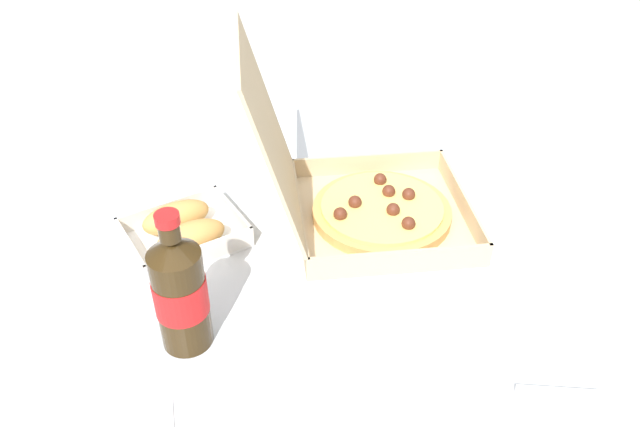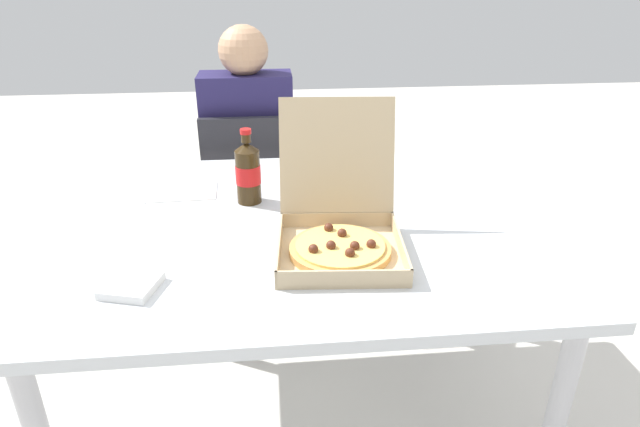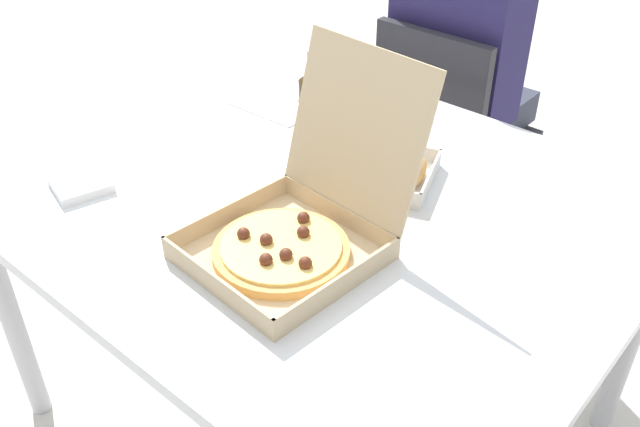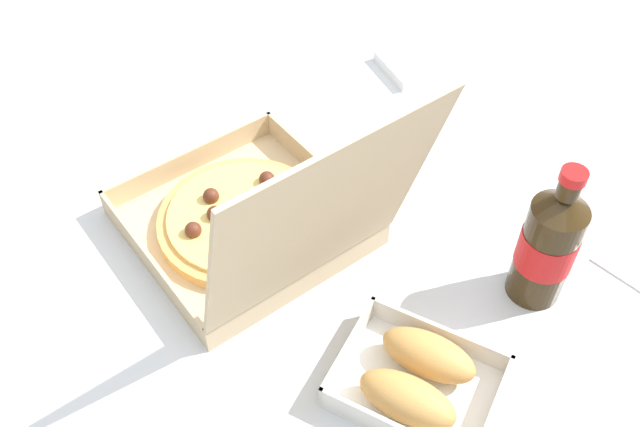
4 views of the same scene
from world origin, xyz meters
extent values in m
cube|color=silver|center=(0.00, 0.00, 0.69)|extent=(1.29, 1.07, 0.03)
cylinder|color=#B7B7BC|center=(-0.58, -0.46, 0.34)|extent=(0.05, 0.05, 0.68)
cube|color=tan|center=(0.09, -0.20, 0.71)|extent=(0.32, 0.32, 0.01)
cube|color=tan|center=(0.08, -0.35, 0.73)|extent=(0.30, 0.03, 0.04)
cube|color=tan|center=(-0.05, -0.19, 0.73)|extent=(0.03, 0.30, 0.04)
cube|color=tan|center=(0.24, -0.22, 0.73)|extent=(0.03, 0.30, 0.04)
cube|color=tan|center=(0.10, -0.06, 0.73)|extent=(0.30, 0.03, 0.04)
cube|color=tan|center=(0.11, -0.01, 0.90)|extent=(0.31, 0.11, 0.29)
cylinder|color=tan|center=(0.09, -0.20, 0.72)|extent=(0.25, 0.25, 0.02)
cylinder|color=#EAC666|center=(0.09, -0.20, 0.73)|extent=(0.22, 0.22, 0.01)
sphere|color=#562819|center=(0.03, -0.23, 0.74)|extent=(0.02, 0.02, 0.02)
sphere|color=#562819|center=(0.10, -0.16, 0.74)|extent=(0.02, 0.02, 0.02)
sphere|color=#562819|center=(0.07, -0.12, 0.74)|extent=(0.02, 0.02, 0.02)
sphere|color=#562819|center=(0.07, -0.22, 0.74)|extent=(0.02, 0.02, 0.02)
sphere|color=#562819|center=(0.11, -0.26, 0.74)|extent=(0.02, 0.02, 0.02)
sphere|color=#562819|center=(0.13, -0.23, 0.74)|extent=(0.02, 0.02, 0.02)
sphere|color=#562819|center=(0.17, -0.22, 0.74)|extent=(0.02, 0.02, 0.02)
cube|color=white|center=(0.10, 0.14, 0.71)|extent=(0.21, 0.23, 0.00)
cube|color=silver|center=(0.13, 0.06, 0.73)|extent=(0.14, 0.06, 0.03)
cube|color=silver|center=(0.06, 0.23, 0.73)|extent=(0.14, 0.06, 0.03)
cube|color=silver|center=(0.03, 0.12, 0.73)|extent=(0.07, 0.18, 0.03)
ellipsoid|color=tan|center=(0.07, 0.13, 0.74)|extent=(0.09, 0.13, 0.05)
ellipsoid|color=tan|center=(0.13, 0.16, 0.74)|extent=(0.09, 0.13, 0.05)
cylinder|color=#33230F|center=(-0.13, 0.15, 0.79)|extent=(0.07, 0.07, 0.16)
cone|color=#33230F|center=(-0.13, 0.15, 0.88)|extent=(0.07, 0.07, 0.02)
cylinder|color=#33230F|center=(-0.13, 0.15, 0.90)|extent=(0.03, 0.03, 0.02)
cylinder|color=red|center=(-0.13, 0.15, 0.92)|extent=(0.03, 0.03, 0.01)
cylinder|color=red|center=(-0.13, 0.15, 0.79)|extent=(0.07, 0.07, 0.06)
cube|color=white|center=(-0.38, -0.31, 0.72)|extent=(0.14, 0.14, 0.02)
camera|label=1|loc=(-0.78, 0.08, 1.39)|focal=35.54mm
camera|label=2|loc=(-0.07, -1.34, 1.36)|focal=30.12mm
camera|label=3|loc=(0.79, -0.90, 1.49)|focal=38.91mm
camera|label=4|loc=(0.46, 0.38, 1.48)|focal=39.39mm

